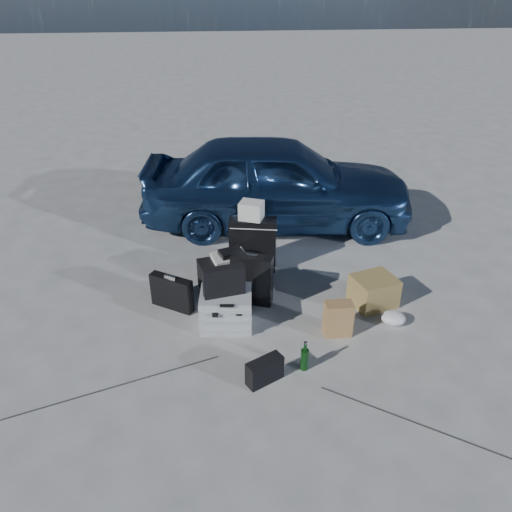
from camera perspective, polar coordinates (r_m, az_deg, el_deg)
The scene contains 16 objects.
ground at distance 5.15m, azimuth 2.98°, elevation -9.23°, with size 60.00×60.00×0.00m, color #AFAFAA.
car at distance 7.15m, azimuth 2.41°, elevation 8.50°, with size 1.52×3.78×1.29m, color #294D84.
pelican_case at distance 5.21m, azimuth -3.43°, elevation -6.02°, with size 0.53×0.43×0.38m, color #ABAEB0.
laptop_bag at distance 5.00m, azimuth -3.68°, elevation -2.90°, with size 0.42×0.11×0.32m, color black.
briefcase at distance 5.52m, azimuth -9.60°, elevation -4.14°, with size 0.50×0.11×0.39m, color black.
suitcase_left at distance 5.48m, azimuth -0.46°, elevation -2.69°, with size 0.45×0.16×0.58m, color black.
suitcase_right at distance 6.09m, azimuth -0.38°, elevation 1.36°, with size 0.56×0.20×0.68m, color black.
white_carton at distance 5.91m, azimuth -0.53°, elevation 5.24°, with size 0.27×0.21×0.21m, color silver.
duffel_bag at distance 5.84m, azimuth -3.12°, elevation -1.90°, with size 0.69×0.30×0.35m, color black.
flat_box_white at distance 5.73m, azimuth -3.04°, elevation -0.20°, with size 0.38×0.29×0.07m, color silver.
flat_box_black at distance 5.70m, azimuth -2.90°, elevation 0.37°, with size 0.26×0.18×0.06m, color black.
kraft_bag at distance 5.14m, azimuth 9.36°, elevation -7.09°, with size 0.28×0.17×0.37m, color olive.
cardboard_box at distance 5.67m, azimuth 13.29°, elevation -3.91°, with size 0.44×0.39×0.33m, color olive.
plastic_bag at distance 5.47m, azimuth 15.41°, elevation -6.84°, with size 0.26×0.22×0.14m, color silver.
messenger_bag at distance 4.59m, azimuth 1.00°, elevation -12.97°, with size 0.34×0.13×0.24m, color black.
green_bottle at distance 4.71m, azimuth 5.59°, elevation -11.33°, with size 0.08×0.08×0.30m, color black.
Camera 1 is at (-0.69, -3.94, 3.23)m, focal length 35.00 mm.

